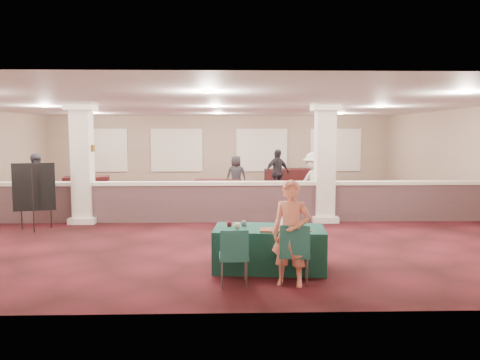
{
  "coord_description": "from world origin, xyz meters",
  "views": [
    {
      "loc": [
        0.35,
        -14.06,
        2.41
      ],
      "look_at": [
        0.69,
        -2.0,
        1.19
      ],
      "focal_mm": 35.0,
      "sensor_mm": 36.0,
      "label": 1
    }
  ],
  "objects_px": {
    "far_table_front_center": "(280,198)",
    "far_table_front_right": "(409,195)",
    "easel_board": "(34,188)",
    "attendee_b": "(314,182)",
    "far_table_back_center": "(218,189)",
    "attendee_d": "(236,176)",
    "far_table_front_left": "(104,194)",
    "far_table_back_right": "(290,178)",
    "attendee_a": "(38,182)",
    "attendee_c": "(277,172)",
    "woman": "(291,233)",
    "conf_chair_main": "(294,249)",
    "conf_chair_side": "(234,252)",
    "far_table_back_left": "(87,185)",
    "near_table": "(269,248)"
  },
  "relations": [
    {
      "from": "far_table_front_center",
      "to": "far_table_front_right",
      "type": "bearing_deg",
      "value": 7.06
    },
    {
      "from": "easel_board",
      "to": "attendee_b",
      "type": "height_order",
      "value": "attendee_b"
    },
    {
      "from": "far_table_back_center",
      "to": "attendee_d",
      "type": "height_order",
      "value": "attendee_d"
    },
    {
      "from": "far_table_front_left",
      "to": "far_table_back_right",
      "type": "height_order",
      "value": "far_table_back_right"
    },
    {
      "from": "attendee_a",
      "to": "attendee_c",
      "type": "xyz_separation_m",
      "value": [
        7.88,
        3.13,
        0.01
      ]
    },
    {
      "from": "woman",
      "to": "far_table_back_center",
      "type": "relative_size",
      "value": 1.0
    },
    {
      "from": "conf_chair_main",
      "to": "far_table_back_center",
      "type": "bearing_deg",
      "value": 104.36
    },
    {
      "from": "conf_chair_side",
      "to": "far_table_front_center",
      "type": "height_order",
      "value": "conf_chair_side"
    },
    {
      "from": "woman",
      "to": "far_table_back_left",
      "type": "bearing_deg",
      "value": 136.69
    },
    {
      "from": "far_table_front_right",
      "to": "attendee_c",
      "type": "height_order",
      "value": "attendee_c"
    },
    {
      "from": "far_table_front_right",
      "to": "far_table_back_left",
      "type": "distance_m",
      "value": 12.04
    },
    {
      "from": "far_table_front_center",
      "to": "attendee_b",
      "type": "height_order",
      "value": "attendee_b"
    },
    {
      "from": "easel_board",
      "to": "far_table_back_left",
      "type": "relative_size",
      "value": 0.98
    },
    {
      "from": "easel_board",
      "to": "attendee_d",
      "type": "relative_size",
      "value": 1.07
    },
    {
      "from": "attendee_a",
      "to": "attendee_b",
      "type": "height_order",
      "value": "attendee_b"
    },
    {
      "from": "far_table_back_center",
      "to": "far_table_back_right",
      "type": "bearing_deg",
      "value": 46.57
    },
    {
      "from": "conf_chair_main",
      "to": "far_table_back_left",
      "type": "height_order",
      "value": "conf_chair_main"
    },
    {
      "from": "far_table_front_right",
      "to": "attendee_c",
      "type": "distance_m",
      "value": 5.02
    },
    {
      "from": "far_table_back_right",
      "to": "conf_chair_side",
      "type": "bearing_deg",
      "value": -101.31
    },
    {
      "from": "woman",
      "to": "far_table_front_left",
      "type": "xyz_separation_m",
      "value": [
        -5.2,
        8.67,
        -0.49
      ]
    },
    {
      "from": "conf_chair_main",
      "to": "far_table_back_right",
      "type": "distance_m",
      "value": 13.43
    },
    {
      "from": "easel_board",
      "to": "conf_chair_main",
      "type": "bearing_deg",
      "value": -50.88
    },
    {
      "from": "near_table",
      "to": "far_table_front_left",
      "type": "distance_m",
      "value": 9.21
    },
    {
      "from": "near_table",
      "to": "easel_board",
      "type": "relative_size",
      "value": 1.15
    },
    {
      "from": "far_table_front_left",
      "to": "attendee_d",
      "type": "bearing_deg",
      "value": 20.38
    },
    {
      "from": "near_table",
      "to": "conf_chair_main",
      "type": "distance_m",
      "value": 0.94
    },
    {
      "from": "far_table_back_center",
      "to": "attendee_b",
      "type": "relative_size",
      "value": 0.92
    },
    {
      "from": "woman",
      "to": "far_table_front_left",
      "type": "height_order",
      "value": "woman"
    },
    {
      "from": "far_table_front_left",
      "to": "attendee_b",
      "type": "bearing_deg",
      "value": -14.86
    },
    {
      "from": "attendee_d",
      "to": "far_table_back_left",
      "type": "bearing_deg",
      "value": -8.75
    },
    {
      "from": "woman",
      "to": "attendee_a",
      "type": "bearing_deg",
      "value": 149.07
    },
    {
      "from": "conf_chair_main",
      "to": "attendee_b",
      "type": "xyz_separation_m",
      "value": [
        1.58,
        6.82,
        0.34
      ]
    },
    {
      "from": "conf_chair_main",
      "to": "woman",
      "type": "distance_m",
      "value": 0.27
    },
    {
      "from": "conf_chair_side",
      "to": "attendee_a",
      "type": "xyz_separation_m",
      "value": [
        -6.05,
        7.62,
        0.33
      ]
    },
    {
      "from": "near_table",
      "to": "easel_board",
      "type": "height_order",
      "value": "easel_board"
    },
    {
      "from": "near_table",
      "to": "far_table_back_left",
      "type": "height_order",
      "value": "near_table"
    },
    {
      "from": "far_table_back_center",
      "to": "attendee_a",
      "type": "bearing_deg",
      "value": -156.28
    },
    {
      "from": "far_table_back_right",
      "to": "attendee_c",
      "type": "bearing_deg",
      "value": -107.76
    },
    {
      "from": "far_table_back_right",
      "to": "attendee_b",
      "type": "height_order",
      "value": "attendee_b"
    },
    {
      "from": "conf_chair_side",
      "to": "woman",
      "type": "relative_size",
      "value": 0.55
    },
    {
      "from": "conf_chair_side",
      "to": "conf_chair_main",
      "type": "bearing_deg",
      "value": 2.02
    },
    {
      "from": "woman",
      "to": "far_table_back_right",
      "type": "xyz_separation_m",
      "value": [
        1.78,
        13.36,
        -0.43
      ]
    },
    {
      "from": "far_table_front_left",
      "to": "far_table_back_left",
      "type": "distance_m",
      "value": 2.99
    },
    {
      "from": "attendee_a",
      "to": "attendee_b",
      "type": "bearing_deg",
      "value": -40.07
    },
    {
      "from": "easel_board",
      "to": "far_table_front_left",
      "type": "xyz_separation_m",
      "value": [
        0.57,
        4.31,
        -0.72
      ]
    },
    {
      "from": "far_table_front_center",
      "to": "far_table_back_right",
      "type": "relative_size",
      "value": 0.93
    },
    {
      "from": "far_table_back_center",
      "to": "attendee_c",
      "type": "xyz_separation_m",
      "value": [
        2.28,
        0.66,
        0.55
      ]
    },
    {
      "from": "near_table",
      "to": "far_table_front_center",
      "type": "relative_size",
      "value": 1.03
    },
    {
      "from": "conf_chair_main",
      "to": "attendee_d",
      "type": "distance_m",
      "value": 10.35
    },
    {
      "from": "conf_chair_main",
      "to": "far_table_front_right",
      "type": "distance_m",
      "value": 9.06
    }
  ]
}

